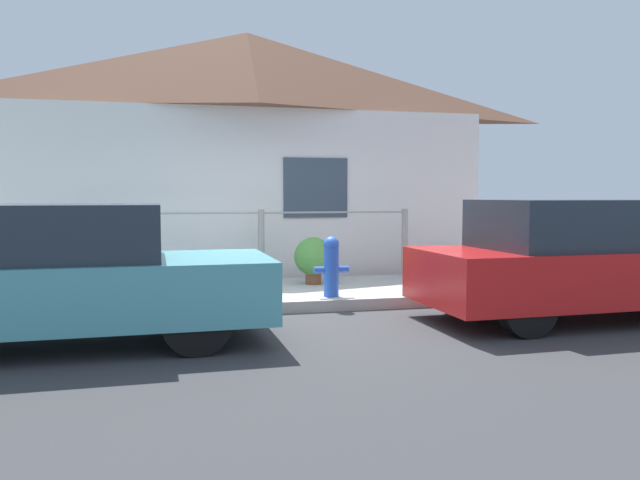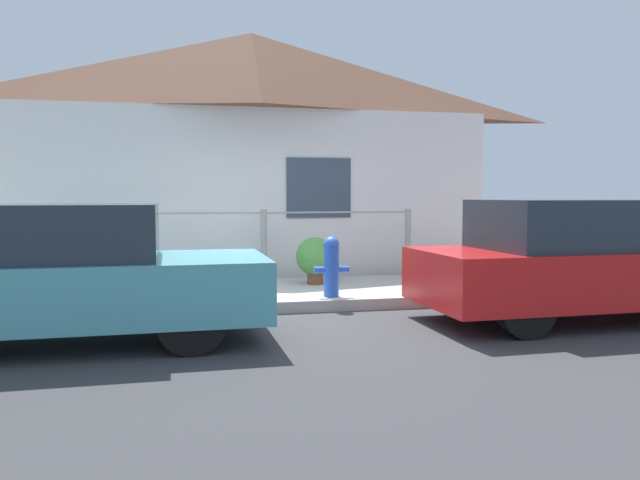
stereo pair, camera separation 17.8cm
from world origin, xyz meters
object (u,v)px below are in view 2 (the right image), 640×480
at_px(car_left, 52,275).
at_px(car_right, 585,261).
at_px(potted_plant_near_hydrant, 315,258).
at_px(fire_hydrant, 331,265).

distance_m(car_left, car_right, 5.92).
xyz_separation_m(car_right, potted_plant_near_hydrant, (-2.72, 2.63, -0.16)).
bearing_deg(fire_hydrant, car_right, -27.64).
bearing_deg(fire_hydrant, car_left, -155.53).
bearing_deg(car_left, car_right, -1.19).
height_order(fire_hydrant, potted_plant_near_hydrant, fire_hydrant).
bearing_deg(car_left, potted_plant_near_hydrant, 38.25).
height_order(car_left, potted_plant_near_hydrant, car_left).
distance_m(fire_hydrant, potted_plant_near_hydrant, 1.19).
bearing_deg(car_left, fire_hydrant, 23.28).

